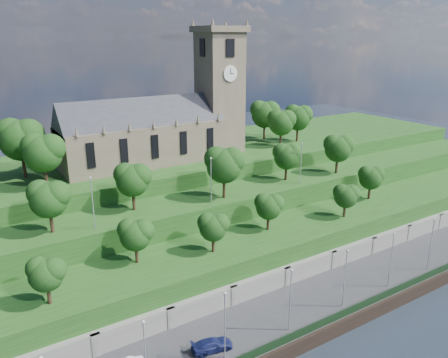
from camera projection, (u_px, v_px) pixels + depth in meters
ground at (312, 348)px, 57.61m from camera, size 320.00×320.00×0.00m
promenade at (283, 318)px, 62.13m from camera, size 160.00×12.00×2.00m
quay_wall at (312, 341)px, 57.22m from camera, size 160.00×0.50×2.20m
fence at (310, 329)px, 57.28m from camera, size 160.00×0.10×1.20m
retaining_wall at (258, 289)px, 66.48m from camera, size 160.00×2.10×5.00m
embankment_lower at (237, 264)px, 70.87m from camera, size 160.00×12.00×8.00m
embankment_upper at (203, 228)px, 79.12m from camera, size 160.00×10.00×12.00m
hilltop at (156, 188)px, 95.58m from camera, size 160.00×32.00×15.00m
church at (164, 123)px, 88.08m from camera, size 38.60×12.35×27.60m
trees_lower at (252, 211)px, 69.96m from camera, size 66.99×8.40×6.90m
trees_upper at (220, 166)px, 76.25m from camera, size 62.45×8.76×9.25m
trees_hilltop at (160, 130)px, 86.87m from camera, size 74.81×16.31×10.77m
lamp_posts_promenade at (290, 296)px, 56.38m from camera, size 60.36×0.36×9.17m
lamp_posts_upper at (211, 177)px, 73.39m from camera, size 40.36×0.36×8.10m
car_right at (212, 345)px, 54.04m from camera, size 5.52×3.02×1.52m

